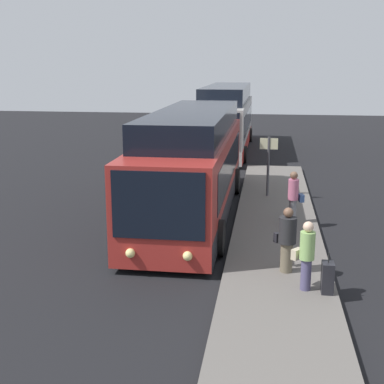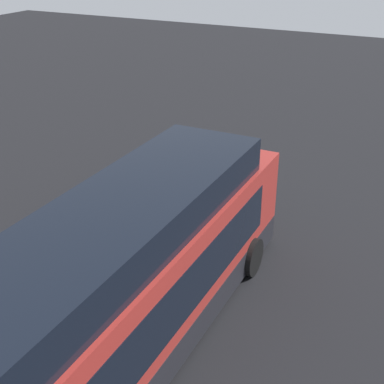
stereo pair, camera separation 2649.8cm
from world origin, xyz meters
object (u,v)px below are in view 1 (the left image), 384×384
passenger_boarding (306,253)px  sign_post (268,159)px  bus_lead (192,169)px  suitcase (327,277)px  passenger_waiting (294,195)px  passenger_with_bags (287,238)px  bus_second (226,122)px

passenger_boarding → sign_post: bearing=44.3°
bus_lead → sign_post: bearing=133.5°
suitcase → passenger_waiting: bearing=-174.2°
passenger_with_bags → suitcase: 1.52m
passenger_with_bags → passenger_waiting: bearing=50.8°
bus_second → suitcase: bearing=10.7°
bus_second → passenger_with_bags: bearing=8.8°
passenger_waiting → sign_post: size_ratio=0.73×
bus_second → passenger_waiting: bus_second is taller
bus_lead → bus_second: 14.61m
sign_post → passenger_waiting: bearing=13.2°
bus_lead → passenger_with_bags: 6.16m
bus_lead → passenger_boarding: 7.25m
bus_second → sign_post: bus_second is taller
sign_post → bus_second: bearing=-168.0°
passenger_with_bags → bus_second: bearing=64.0°
sign_post → passenger_boarding: bearing=5.8°
passenger_boarding → suitcase: passenger_boarding is taller
bus_lead → sign_post: 3.56m
bus_lead → suitcase: (6.44, 3.96, -1.09)m
bus_second → passenger_boarding: bearing=9.4°
bus_second → passenger_boarding: bus_second is taller
passenger_waiting → suitcase: 5.43m
passenger_boarding → passenger_with_bags: 1.10m
bus_second → passenger_waiting: bearing=12.3°
passenger_boarding → passenger_with_bags: (-1.03, -0.40, -0.01)m
bus_lead → passenger_waiting: bearing=72.6°
passenger_waiting → sign_post: sign_post is taller
passenger_boarding → passenger_with_bags: size_ratio=0.98×
passenger_with_bags → passenger_boarding: bearing=-103.8°
passenger_waiting → suitcase: (5.37, 0.55, -0.56)m
passenger_with_bags → sign_post: 7.80m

